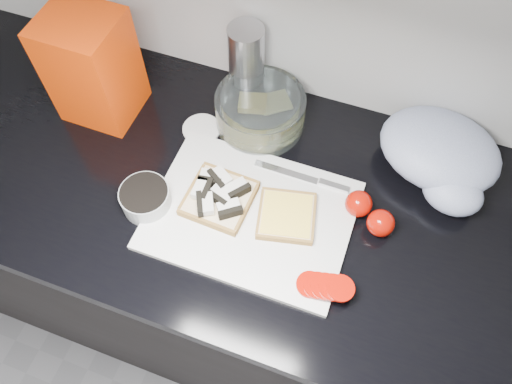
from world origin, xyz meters
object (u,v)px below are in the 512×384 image
cutting_board (251,215)px  bread_bag (93,67)px  glass_bowl (260,111)px  steel_canister (246,63)px

cutting_board → bread_bag: (-0.42, 0.16, 0.12)m
glass_bowl → bread_bag: size_ratio=0.81×
glass_bowl → bread_bag: bearing=-168.0°
glass_bowl → steel_canister: 0.11m
cutting_board → steel_canister: 0.34m
cutting_board → steel_canister: (-0.12, 0.31, 0.09)m
glass_bowl → steel_canister: bearing=128.5°
cutting_board → steel_canister: size_ratio=2.11×
bread_bag → steel_canister: size_ratio=1.30×
glass_bowl → bread_bag: 0.37m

